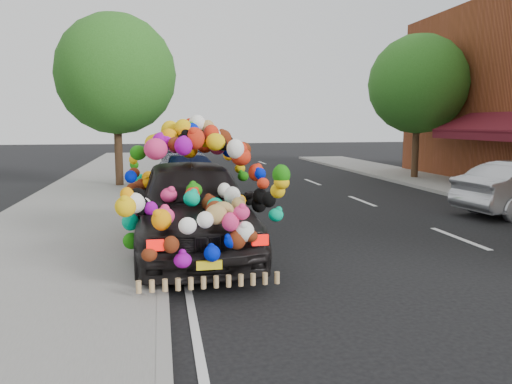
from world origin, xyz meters
TOP-DOWN VIEW (x-y plane):
  - ground at (0.00, 0.00)m, footprint 100.00×100.00m
  - sidewalk at (-4.30, 0.00)m, footprint 4.00×60.00m
  - kerb at (-2.35, 0.00)m, footprint 0.15×60.00m
  - lane_markings at (3.60, 0.00)m, footprint 6.00×50.00m
  - tree_near_sidewalk at (-3.80, 9.50)m, footprint 4.20×4.20m
  - tree_far_b at (8.00, 10.00)m, footprint 4.00×4.00m
  - plush_art_car at (-1.80, -0.08)m, footprint 2.50×5.28m
  - navy_sedan at (-1.48, 6.87)m, footprint 2.37×4.91m

SIDE VIEW (x-z plane):
  - ground at x=0.00m, z-range 0.00..0.00m
  - lane_markings at x=3.60m, z-range 0.00..0.01m
  - sidewalk at x=-4.30m, z-range 0.00..0.12m
  - kerb at x=-2.35m, z-range 0.00..0.13m
  - navy_sedan at x=-1.48m, z-range 0.00..1.38m
  - plush_art_car at x=-1.80m, z-range 0.04..2.40m
  - tree_far_b at x=8.00m, z-range 0.94..6.84m
  - tree_near_sidewalk at x=-3.80m, z-range 0.96..7.09m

